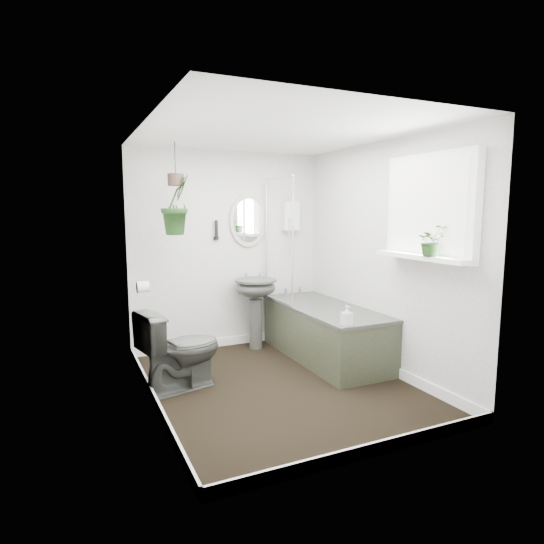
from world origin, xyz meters
name	(u,v)px	position (x,y,z in m)	size (l,w,h in m)	color
floor	(279,386)	(0.00, 0.00, -0.01)	(2.30, 2.80, 0.02)	black
ceiling	(279,131)	(0.00, 0.00, 2.31)	(2.30, 2.80, 0.02)	white
wall_back	(228,250)	(0.00, 1.41, 1.15)	(2.30, 0.02, 2.30)	silver
wall_front	(376,287)	(0.00, -1.41, 1.15)	(2.30, 0.02, 2.30)	silver
wall_left	(148,270)	(-1.16, 0.00, 1.15)	(0.02, 2.80, 2.30)	silver
wall_right	(383,257)	(1.16, 0.00, 1.15)	(0.02, 2.80, 2.30)	silver
skirting	(279,380)	(0.00, 0.00, 0.05)	(2.30, 2.80, 0.10)	white
bathtub	(325,332)	(0.80, 0.50, 0.29)	(0.72, 1.72, 0.58)	#373934
bath_screen	(279,241)	(0.47, 0.99, 1.28)	(0.04, 0.72, 1.40)	silver
shower_box	(291,216)	(0.80, 1.34, 1.55)	(0.20, 0.10, 0.35)	white
oval_mirror	(248,221)	(0.25, 1.37, 1.50)	(0.46, 0.03, 0.62)	beige
wall_sconce	(216,230)	(-0.15, 1.36, 1.40)	(0.04, 0.04, 0.22)	black
toilet_roll_holder	(143,287)	(-1.10, 0.70, 0.90)	(0.11, 0.11, 0.11)	white
window_recess	(430,207)	(1.09, -0.70, 1.65)	(0.08, 1.00, 0.90)	white
window_sill	(422,257)	(1.02, -0.70, 1.23)	(0.18, 1.00, 0.04)	white
window_blinds	(426,207)	(1.04, -0.70, 1.65)	(0.01, 0.86, 0.76)	white
toilet	(181,349)	(-0.85, 0.29, 0.38)	(0.42, 0.74, 0.75)	#373934
pedestal_sink	(256,314)	(0.25, 1.15, 0.41)	(0.49, 0.41, 0.83)	#373934
sill_plant	(431,241)	(0.97, -0.85, 1.38)	(0.23, 0.20, 0.26)	black
hanging_plant	(176,204)	(-0.70, 0.95, 1.68)	(0.34, 0.27, 0.61)	black
soap_bottle	(347,316)	(0.55, -0.29, 0.67)	(0.08, 0.08, 0.18)	#362929
hanging_pot	(176,180)	(-0.70, 0.95, 1.93)	(0.16, 0.16, 0.12)	#36271F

